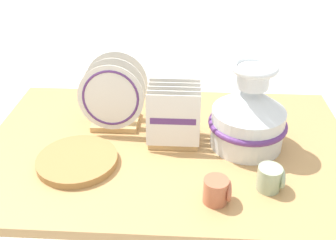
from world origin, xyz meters
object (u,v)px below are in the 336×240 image
at_px(ceramic_vase, 249,114).
at_px(dish_rack_round_plates, 114,100).
at_px(dish_rack_square_plates, 174,120).
at_px(mug_sage_glaze, 270,178).
at_px(mug_terracotta_glaze, 217,191).
at_px(wicker_charger_stack, 77,160).

relative_size(ceramic_vase, dish_rack_round_plates, 1.18).
bearing_deg(dish_rack_square_plates, ceramic_vase, -3.73).
bearing_deg(dish_rack_round_plates, mug_sage_glaze, -32.65).
bearing_deg(dish_rack_square_plates, dish_rack_round_plates, 158.99).
distance_m(dish_rack_round_plates, mug_terracotta_glaze, 0.58).
height_order(wicker_charger_stack, mug_sage_glaze, mug_sage_glaze).
height_order(wicker_charger_stack, mug_terracotta_glaze, mug_terracotta_glaze).
xyz_separation_m(ceramic_vase, dish_rack_round_plates, (-0.51, 0.11, -0.02)).
relative_size(mug_terracotta_glaze, mug_sage_glaze, 1.00).
height_order(ceramic_vase, wicker_charger_stack, ceramic_vase).
distance_m(dish_rack_square_plates, mug_terracotta_glaze, 0.37).
distance_m(dish_rack_round_plates, mug_sage_glaze, 0.67).
xyz_separation_m(dish_rack_round_plates, mug_sage_glaze, (0.56, -0.36, -0.07)).
relative_size(ceramic_vase, dish_rack_square_plates, 1.50).
relative_size(ceramic_vase, wicker_charger_stack, 1.15).
height_order(dish_rack_round_plates, dish_rack_square_plates, dish_rack_round_plates).
bearing_deg(wicker_charger_stack, mug_terracotta_glaze, -18.76).
height_order(dish_rack_square_plates, mug_terracotta_glaze, dish_rack_square_plates).
xyz_separation_m(wicker_charger_stack, mug_sage_glaze, (0.65, -0.09, 0.03)).
bearing_deg(wicker_charger_stack, mug_sage_glaze, -8.26).
distance_m(ceramic_vase, mug_sage_glaze, 0.27).
xyz_separation_m(mug_terracotta_glaze, mug_sage_glaze, (0.17, 0.07, 0.00)).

